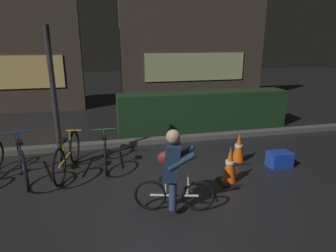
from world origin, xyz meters
TOP-DOWN VIEW (x-y plane):
  - ground_plane at (0.00, 0.00)m, footprint 40.00×40.00m
  - sidewalk_curb at (0.00, 2.20)m, footprint 12.00×0.24m
  - hedge_row at (1.80, 3.10)m, footprint 4.80×0.70m
  - storefront_left at (-3.64, 6.50)m, footprint 4.10×0.54m
  - storefront_right at (2.81, 7.20)m, footprint 5.96×0.54m
  - street_post at (-1.81, 1.20)m, footprint 0.10×0.10m
  - parked_bike_left_mid at (-2.43, 0.89)m, footprint 0.61×1.68m
  - parked_bike_center_left at (-1.66, 0.95)m, footprint 0.46×1.64m
  - parked_bike_center_right at (-0.96, 1.13)m, footprint 0.46×1.50m
  - traffic_cone_near at (1.15, -0.10)m, footprint 0.36×0.36m
  - traffic_cone_far at (1.70, 0.69)m, footprint 0.36×0.36m
  - blue_crate at (2.41, 0.30)m, footprint 0.44×0.32m
  - cyclist at (-0.03, -0.70)m, footprint 1.16×0.61m

SIDE VIEW (x-z plane):
  - ground_plane at x=0.00m, z-range 0.00..0.00m
  - sidewalk_curb at x=0.00m, z-range 0.00..0.12m
  - blue_crate at x=2.41m, z-range 0.00..0.30m
  - traffic_cone_far at x=1.70m, z-range -0.01..0.61m
  - parked_bike_center_right at x=-0.96m, z-range -0.03..0.66m
  - traffic_cone_near at x=1.15m, z-range -0.01..0.66m
  - parked_bike_center_left at x=-1.66m, z-range -0.03..0.73m
  - parked_bike_left_mid at x=-2.43m, z-range -0.04..0.77m
  - hedge_row at x=1.80m, z-range 0.00..1.05m
  - cyclist at x=-0.03m, z-range 0.01..1.25m
  - street_post at x=-1.81m, z-range 0.00..2.68m
  - storefront_right at x=2.81m, z-range -0.01..4.07m
  - storefront_left at x=-3.64m, z-range -0.01..4.17m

